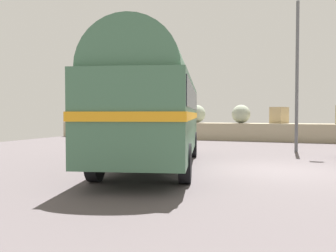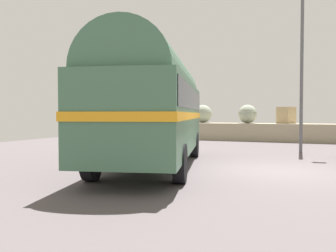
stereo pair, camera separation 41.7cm
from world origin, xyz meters
name	(u,v)px [view 1 (the left image)]	position (x,y,z in m)	size (l,w,h in m)	color
ground	(276,171)	(0.00, 0.00, 0.01)	(32.00, 26.00, 0.02)	#534C4D
breakwater	(283,130)	(-0.27, 11.81, 0.71)	(31.36, 1.89, 2.43)	tan
vintage_coach	(155,102)	(-3.64, -0.55, 2.05)	(4.46, 8.91, 3.70)	black
lamp_post	(299,67)	(0.60, 5.49, 3.70)	(0.90, 0.89, 6.57)	#5B5B60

